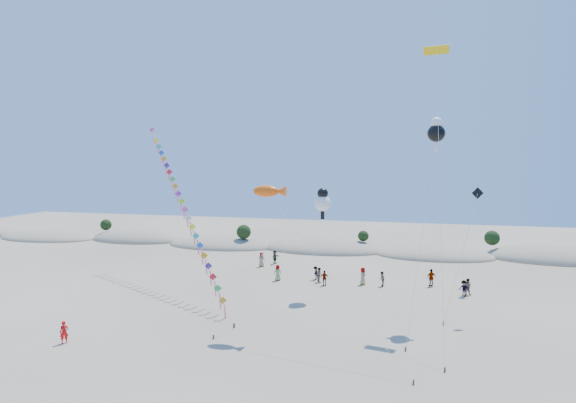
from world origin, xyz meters
The scene contains 10 objects.
ground centered at (0.00, 0.00, 0.00)m, with size 160.00×160.00×0.00m, color #87745D.
dune_ridge centered at (1.06, 45.14, 0.11)m, with size 145.30×11.49×5.57m.
kite_train centered at (-11.26, 21.14, 9.30)m, with size 19.57×21.21×18.34m.
fish_kite centered at (1.60, 11.10, 10.94)m, with size 12.72×8.47×11.46m.
cartoon_kite_low centered at (4.09, 21.25, 9.39)m, with size 6.67×14.98×10.71m.
cartoon_kite_high centered at (14.57, 18.09, 15.91)m, with size 3.24×10.64×17.16m.
parafoil_kite centered at (14.46, 18.98, 22.49)m, with size 2.22×14.37×23.46m.
dark_kite centered at (17.47, 17.68, 8.00)m, with size 3.38×4.30×11.12m.
flyer_foreground centered at (-12.02, 3.67, 0.83)m, with size 0.61×0.40×1.66m, color red.
beachgoers centered at (5.69, 27.18, 0.85)m, with size 24.77×11.32×1.88m.
Camera 1 is at (12.32, -25.65, 13.47)m, focal length 30.00 mm.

